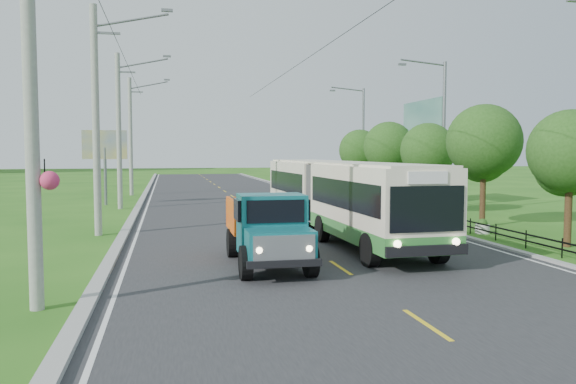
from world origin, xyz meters
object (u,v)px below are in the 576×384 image
object	(u,v)px
dump_truck	(267,224)
tree_fourth	(428,154)
pole_mid	(119,130)
tree_back	(360,153)
streetlight_far	(361,138)
planter_mid	(408,210)
pole_nearest	(33,95)
billboard_left	(105,149)
pole_near	(97,119)
tree_second	(569,156)
tree_third	(483,146)
planter_far	(362,199)
tree_fifth	(389,150)
planter_near	(482,227)
pole_far	(131,136)
bus	(338,192)
streetlight_mid	(441,131)
billboard_right	(422,128)

from	to	relation	value
dump_truck	tree_fourth	bearing A→B (deg)	48.11
pole_mid	tree_back	world-z (taller)	pole_mid
streetlight_far	planter_mid	distance (m)	14.88
pole_nearest	billboard_left	xyz separation A→B (m)	(-1.26, 27.00, -1.07)
pole_near	planter_mid	xyz separation A→B (m)	(16.86, 5.00, -4.81)
pole_nearest	tree_second	distance (m)	18.86
pole_mid	dump_truck	distance (m)	21.32
tree_third	planter_far	xyz separation A→B (m)	(-1.26, 13.86, -3.70)
planter_mid	dump_truck	distance (m)	16.99
tree_fourth	planter_far	bearing A→B (deg)	99.08
tree_fifth	billboard_left	distance (m)	19.74
planter_mid	billboard_left	bearing A→B (deg)	151.08
tree_second	planter_near	distance (m)	5.19
pole_near	planter_mid	world-z (taller)	pole_near
pole_far	tree_third	size ratio (longest dim) A/B	1.67
pole_nearest	tree_fifth	distance (m)	29.40
streetlight_far	planter_far	distance (m)	7.84
tree_fifth	dump_truck	distance (m)	22.82
tree_second	bus	size ratio (longest dim) A/B	0.32
tree_second	tree_fifth	size ratio (longest dim) A/B	0.91
tree_fourth	streetlight_mid	bearing A→B (deg)	-10.15
tree_fifth	streetlight_far	xyz separation A→B (m)	(0.79, 7.86, 1.05)
bus	planter_near	bearing A→B (deg)	-7.44
streetlight_far	dump_truck	bearing A→B (deg)	-115.33
tree_fourth	streetlight_mid	distance (m)	1.54
tree_second	bus	xyz separation A→B (m)	(-7.85, 4.56, -1.61)
pole_mid	tree_third	bearing A→B (deg)	-35.36
streetlight_far	dump_truck	distance (m)	30.18
tree_third	tree_fifth	bearing A→B (deg)	90.00
pole_far	dump_truck	size ratio (longest dim) A/B	1.77
tree_second	tree_back	bearing A→B (deg)	90.00
pole_mid	streetlight_mid	distance (m)	20.16
bus	pole_near	bearing A→B (deg)	166.03
pole_far	planter_mid	xyz separation A→B (m)	(16.86, -19.00, -4.81)
pole_near	planter_far	bearing A→B (deg)	37.63
tree_back	tree_fourth	bearing A→B (deg)	-90.00
pole_near	pole_mid	size ratio (longest dim) A/B	1.00
billboard_left	streetlight_mid	bearing A→B (deg)	-26.40
planter_far	planter_near	bearing A→B (deg)	-90.00
streetlight_mid	planter_far	world-z (taller)	streetlight_mid
tree_third	tree_back	xyz separation A→B (m)	(-0.00, 18.00, -0.33)
bus	dump_truck	world-z (taller)	bus
pole_near	planter_near	xyz separation A→B (m)	(16.86, -3.00, -4.81)
billboard_right	pole_near	bearing A→B (deg)	-151.86
tree_back	billboard_left	world-z (taller)	tree_back
pole_far	tree_back	size ratio (longest dim) A/B	1.82
billboard_right	streetlight_far	bearing A→B (deg)	101.71
tree_second	pole_mid	bearing A→B (deg)	133.85
tree_third	planter_near	xyz separation A→B (m)	(-1.26, -2.14, -3.70)
bus	dump_truck	xyz separation A→B (m)	(-4.19, -5.79, -0.57)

